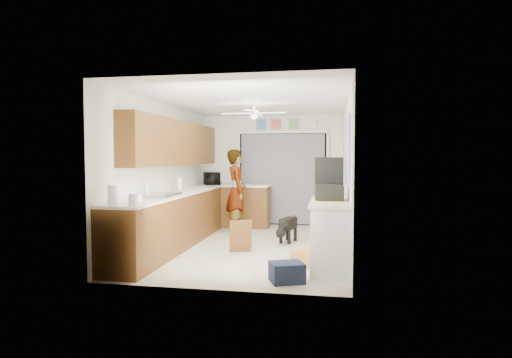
{
  "coord_description": "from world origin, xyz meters",
  "views": [
    {
      "loc": [
        1.36,
        -7.26,
        1.55
      ],
      "look_at": [
        0.0,
        0.4,
        1.15
      ],
      "focal_mm": 30.0,
      "sensor_mm": 36.0,
      "label": 1
    }
  ],
  "objects_px": {
    "paper_towel_roll": "(112,195)",
    "navy_crate": "(287,272)",
    "soap_bottle": "(179,182)",
    "microwave": "(212,178)",
    "cardboard_box": "(305,258)",
    "suitcase": "(329,193)",
    "dog": "(288,228)",
    "cup": "(133,200)",
    "man": "(236,191)"
  },
  "relations": [
    {
      "from": "microwave",
      "to": "cardboard_box",
      "type": "distance_m",
      "value": 3.96
    },
    {
      "from": "suitcase",
      "to": "navy_crate",
      "type": "relative_size",
      "value": 1.26
    },
    {
      "from": "microwave",
      "to": "paper_towel_roll",
      "type": "height_order",
      "value": "microwave"
    },
    {
      "from": "soap_bottle",
      "to": "paper_towel_roll",
      "type": "distance_m",
      "value": 2.56
    },
    {
      "from": "soap_bottle",
      "to": "man",
      "type": "relative_size",
      "value": 0.17
    },
    {
      "from": "cup",
      "to": "suitcase",
      "type": "height_order",
      "value": "suitcase"
    },
    {
      "from": "soap_bottle",
      "to": "cup",
      "type": "distance_m",
      "value": 2.42
    },
    {
      "from": "soap_bottle",
      "to": "navy_crate",
      "type": "xyz_separation_m",
      "value": [
        2.25,
        -2.34,
        -0.96
      ]
    },
    {
      "from": "cup",
      "to": "cardboard_box",
      "type": "xyz_separation_m",
      "value": [
        2.17,
        0.87,
        -0.88
      ]
    },
    {
      "from": "cup",
      "to": "navy_crate",
      "type": "relative_size",
      "value": 0.34
    },
    {
      "from": "navy_crate",
      "to": "cup",
      "type": "bearing_deg",
      "value": -178.27
    },
    {
      "from": "soap_bottle",
      "to": "navy_crate",
      "type": "relative_size",
      "value": 0.73
    },
    {
      "from": "soap_bottle",
      "to": "dog",
      "type": "relative_size",
      "value": 0.46
    },
    {
      "from": "microwave",
      "to": "suitcase",
      "type": "relative_size",
      "value": 0.97
    },
    {
      "from": "cardboard_box",
      "to": "dog",
      "type": "xyz_separation_m",
      "value": [
        -0.41,
        1.68,
        0.14
      ]
    },
    {
      "from": "cardboard_box",
      "to": "navy_crate",
      "type": "distance_m",
      "value": 0.83
    },
    {
      "from": "navy_crate",
      "to": "microwave",
      "type": "bearing_deg",
      "value": 117.88
    },
    {
      "from": "soap_bottle",
      "to": "suitcase",
      "type": "bearing_deg",
      "value": -27.61
    },
    {
      "from": "soap_bottle",
      "to": "microwave",
      "type": "bearing_deg",
      "value": 83.63
    },
    {
      "from": "cup",
      "to": "cardboard_box",
      "type": "distance_m",
      "value": 2.5
    },
    {
      "from": "microwave",
      "to": "soap_bottle",
      "type": "distance_m",
      "value": 1.59
    },
    {
      "from": "navy_crate",
      "to": "cardboard_box",
      "type": "bearing_deg",
      "value": 77.61
    },
    {
      "from": "soap_bottle",
      "to": "dog",
      "type": "bearing_deg",
      "value": 4.07
    },
    {
      "from": "soap_bottle",
      "to": "cup",
      "type": "relative_size",
      "value": 2.19
    },
    {
      "from": "cup",
      "to": "paper_towel_roll",
      "type": "bearing_deg",
      "value": -144.49
    },
    {
      "from": "microwave",
      "to": "paper_towel_roll",
      "type": "distance_m",
      "value": 4.14
    },
    {
      "from": "navy_crate",
      "to": "man",
      "type": "bearing_deg",
      "value": 112.8
    },
    {
      "from": "dog",
      "to": "cardboard_box",
      "type": "bearing_deg",
      "value": -60.25
    },
    {
      "from": "man",
      "to": "dog",
      "type": "relative_size",
      "value": 2.68
    },
    {
      "from": "microwave",
      "to": "soap_bottle",
      "type": "height_order",
      "value": "soap_bottle"
    },
    {
      "from": "navy_crate",
      "to": "paper_towel_roll",
      "type": "bearing_deg",
      "value": -174.52
    },
    {
      "from": "cardboard_box",
      "to": "navy_crate",
      "type": "relative_size",
      "value": 0.91
    },
    {
      "from": "dog",
      "to": "soap_bottle",
      "type": "bearing_deg",
      "value": -160.0
    },
    {
      "from": "suitcase",
      "to": "man",
      "type": "relative_size",
      "value": 0.3
    },
    {
      "from": "microwave",
      "to": "navy_crate",
      "type": "distance_m",
      "value": 4.54
    },
    {
      "from": "suitcase",
      "to": "dog",
      "type": "distance_m",
      "value": 1.92
    },
    {
      "from": "microwave",
      "to": "cardboard_box",
      "type": "bearing_deg",
      "value": -167.5
    },
    {
      "from": "paper_towel_roll",
      "to": "navy_crate",
      "type": "bearing_deg",
      "value": 5.48
    },
    {
      "from": "paper_towel_roll",
      "to": "cardboard_box",
      "type": "distance_m",
      "value": 2.77
    },
    {
      "from": "soap_bottle",
      "to": "cardboard_box",
      "type": "bearing_deg",
      "value": -32.2
    },
    {
      "from": "soap_bottle",
      "to": "man",
      "type": "bearing_deg",
      "value": 46.73
    },
    {
      "from": "cardboard_box",
      "to": "soap_bottle",
      "type": "bearing_deg",
      "value": 147.8
    },
    {
      "from": "microwave",
      "to": "cup",
      "type": "height_order",
      "value": "microwave"
    },
    {
      "from": "dog",
      "to": "man",
      "type": "bearing_deg",
      "value": 161.38
    },
    {
      "from": "microwave",
      "to": "cup",
      "type": "relative_size",
      "value": 3.65
    },
    {
      "from": "cardboard_box",
      "to": "microwave",
      "type": "bearing_deg",
      "value": 125.93
    },
    {
      "from": "soap_bottle",
      "to": "navy_crate",
      "type": "distance_m",
      "value": 3.39
    },
    {
      "from": "suitcase",
      "to": "dog",
      "type": "relative_size",
      "value": 0.79
    },
    {
      "from": "navy_crate",
      "to": "man",
      "type": "height_order",
      "value": "man"
    },
    {
      "from": "microwave",
      "to": "soap_bottle",
      "type": "bearing_deg",
      "value": 150.21
    }
  ]
}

